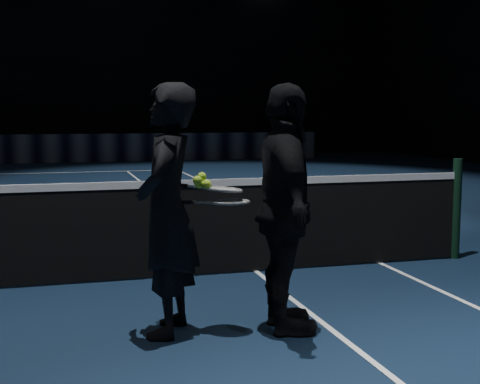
{
  "coord_description": "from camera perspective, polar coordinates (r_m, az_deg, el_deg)",
  "views": [
    {
      "loc": [
        2.16,
        -6.3,
        1.61
      ],
      "look_at": [
        3.46,
        -1.71,
        1.03
      ],
      "focal_mm": 50.0,
      "sensor_mm": 36.0,
      "label": 1
    }
  ],
  "objects": [
    {
      "name": "player_a",
      "position": [
        4.79,
        -6.24,
        -1.56
      ],
      "size": [
        0.65,
        0.78,
        1.81
      ],
      "primitive_type": "imported",
      "rotation": [
        0.0,
        0.0,
        -1.96
      ],
      "color": "black",
      "rests_on": "floor"
    },
    {
      "name": "net_post_right",
      "position": [
        7.67,
        17.97,
        -1.37
      ],
      "size": [
        0.1,
        0.1,
        1.1
      ],
      "primitive_type": "cylinder",
      "color": "black",
      "rests_on": "floor"
    },
    {
      "name": "racket_upper",
      "position": [
        4.81,
        -1.47,
        0.24
      ],
      "size": [
        0.7,
        0.32,
        0.1
      ],
      "primitive_type": null,
      "rotation": [
        0.0,
        0.1,
        -0.14
      ],
      "color": "black",
      "rests_on": "player_b"
    },
    {
      "name": "racket_lower",
      "position": [
        4.78,
        -0.85,
        -0.86
      ],
      "size": [
        0.71,
        0.36,
        0.03
      ],
      "primitive_type": null,
      "rotation": [
        0.0,
        0.0,
        -0.21
      ],
      "color": "black",
      "rests_on": "player_a"
    },
    {
      "name": "player_b",
      "position": [
        4.83,
        3.9,
        -1.48
      ],
      "size": [
        0.58,
        1.11,
        1.81
      ],
      "primitive_type": "imported",
      "rotation": [
        0.0,
        0.0,
        1.43
      ],
      "color": "black",
      "rests_on": "floor"
    },
    {
      "name": "tennis_balls",
      "position": [
        4.77,
        -3.2,
        0.87
      ],
      "size": [
        0.12,
        0.1,
        0.12
      ],
      "primitive_type": null,
      "color": "#A7DD2E",
      "rests_on": "racket_upper"
    }
  ]
}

